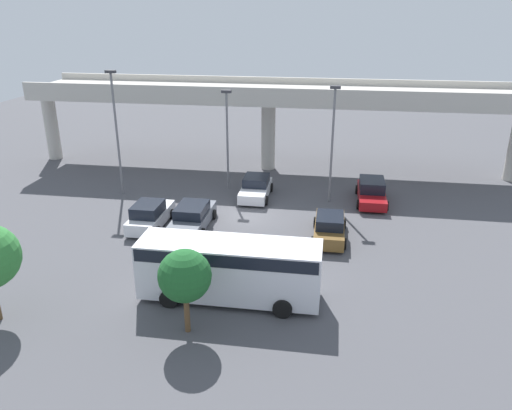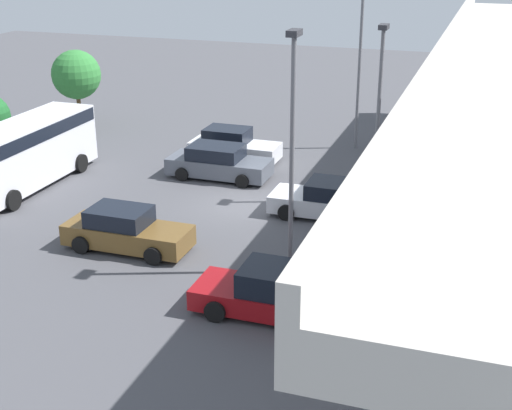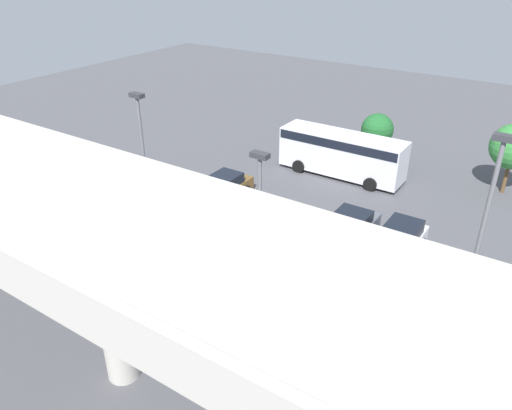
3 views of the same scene
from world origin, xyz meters
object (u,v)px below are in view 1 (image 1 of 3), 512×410
parked_car_4 (372,192)px  lamp_post_mid_lot (227,132)px  lamp_post_near_aisle (333,136)px  tree_front_right (185,276)px  parked_car_2 (256,188)px  shuttle_bus (230,266)px  lamp_post_by_overpass (116,125)px  parked_car_0 (150,215)px  parked_car_1 (193,216)px  parked_car_3 (330,227)px

parked_car_4 → lamp_post_mid_lot: bearing=-95.8°
lamp_post_near_aisle → tree_front_right: lamp_post_near_aisle is taller
parked_car_2 → tree_front_right: 16.60m
lamp_post_near_aisle → shuttle_bus: bearing=-107.7°
tree_front_right → lamp_post_by_overpass: bearing=121.4°
parked_car_0 → parked_car_1: size_ratio=0.94×
lamp_post_near_aisle → tree_front_right: (-5.62, -16.43, -2.07)m
parked_car_2 → lamp_post_mid_lot: lamp_post_mid_lot is taller
parked_car_1 → lamp_post_mid_lot: lamp_post_mid_lot is taller
parked_car_1 → lamp_post_by_overpass: 9.61m
parked_car_1 → lamp_post_near_aisle: bearing=-54.7°
parked_car_0 → parked_car_1: (2.67, 0.29, -0.02)m
parked_car_4 → shuttle_bus: 15.86m
parked_car_2 → lamp_post_near_aisle: (5.30, -0.05, 4.05)m
parked_car_0 → parked_car_1: parked_car_0 is taller
lamp_post_by_overpass → tree_front_right: bearing=-58.6°
parked_car_1 → parked_car_4: bearing=-60.7°
parked_car_2 → lamp_post_near_aisle: 6.66m
parked_car_0 → parked_car_3: size_ratio=0.97×
parked_car_1 → parked_car_2: 6.68m
parked_car_3 → lamp_post_mid_lot: size_ratio=0.62×
tree_front_right → parked_car_1: bearing=104.5°
lamp_post_mid_lot → tree_front_right: 18.12m
parked_car_0 → lamp_post_near_aisle: size_ratio=0.55×
parked_car_2 → lamp_post_mid_lot: bearing=-121.6°
parked_car_0 → parked_car_2: parked_car_0 is taller
parked_car_0 → tree_front_right: (5.40, -10.24, 1.92)m
parked_car_3 → lamp_post_near_aisle: lamp_post_near_aisle is taller
parked_car_0 → lamp_post_near_aisle: bearing=-60.7°
lamp_post_by_overpass → lamp_post_mid_lot: bearing=16.9°
parked_car_3 → lamp_post_by_overpass: bearing=70.6°
parked_car_2 → parked_car_3: size_ratio=0.95×
parked_car_1 → tree_front_right: (2.73, -10.53, 1.95)m
shuttle_bus → lamp_post_near_aisle: (4.36, 13.62, 3.01)m
parked_car_2 → tree_front_right: (-0.32, -16.48, 1.97)m
tree_front_right → parked_car_4: bearing=63.1°
parked_car_4 → parked_car_2: bearing=-87.4°
parked_car_0 → tree_front_right: size_ratio=1.18×
tree_front_right → parked_car_3: bearing=60.8°
lamp_post_mid_lot → parked_car_3: bearing=-44.5°
lamp_post_mid_lot → tree_front_right: size_ratio=1.95×
parked_car_2 → lamp_post_mid_lot: 4.61m
parked_car_3 → lamp_post_near_aisle: bearing=1.2°
shuttle_bus → lamp_post_mid_lot: 15.69m
parked_car_1 → shuttle_bus: (3.99, -7.72, 1.01)m
parked_car_1 → lamp_post_near_aisle: 10.98m
parked_car_2 → shuttle_bus: (0.94, -13.67, 1.04)m
parked_car_0 → tree_front_right: tree_front_right is taller
parked_car_0 → lamp_post_near_aisle: 13.25m
parked_car_0 → parked_car_3: bearing=-89.8°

